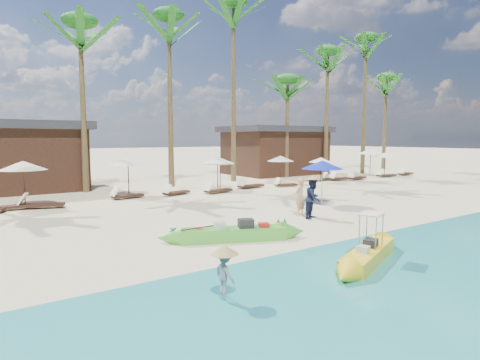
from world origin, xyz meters
TOP-DOWN VIEW (x-y plane):
  - ground at (0.00, 0.00)m, footprint 240.00×240.00m
  - wet_sand_strip at (0.00, -5.00)m, footprint 240.00×4.50m
  - green_canoe at (-2.33, -0.46)m, footprint 5.08×2.42m
  - yellow_canoe at (-0.58, -4.34)m, footprint 4.68×2.20m
  - tourist at (2.27, 1.42)m, footprint 0.68×0.56m
  - vendor_green at (2.33, 0.69)m, footprint 1.00×0.92m
  - vendor_yellow at (-5.11, -4.42)m, footprint 0.34×0.57m
  - blue_umbrella at (4.94, 2.75)m, footprint 2.04×2.04m
  - resort_parasol_4 at (-7.09, 10.16)m, footprint 2.14×2.14m
  - lounger_4_left at (-7.81, 9.76)m, footprint 1.87×0.59m
  - lounger_4_right at (-6.59, 9.51)m, footprint 2.06×1.21m
  - resort_parasol_5 at (-1.73, 11.28)m, footprint 2.13×2.13m
  - lounger_5_left at (-2.27, 10.24)m, footprint 1.82×0.72m
  - resort_parasol_6 at (3.72, 10.54)m, footprint 2.05×2.05m
  - lounger_6_left at (0.52, 9.99)m, footprint 1.83×1.01m
  - lounger_6_right at (2.92, 9.33)m, footprint 1.88×0.79m
  - resort_parasol_7 at (4.25, 11.10)m, footprint 1.92×1.92m
  - lounger_7_left at (5.91, 10.34)m, footprint 1.72×0.57m
  - lounger_7_right at (5.93, 10.13)m, footprint 1.89×0.72m
  - resort_parasol_8 at (9.18, 10.95)m, footprint 1.96×1.96m
  - lounger_8_left at (8.38, 9.53)m, footprint 1.69×0.84m
  - resort_parasol_9 at (12.29, 10.06)m, footprint 1.79×1.79m
  - lounger_9_left at (13.96, 10.57)m, footprint 1.76×0.92m
  - lounger_9_right at (14.42, 10.12)m, footprint 1.90×0.80m
  - resort_parasol_10 at (19.75, 11.44)m, footprint 2.27×2.27m
  - lounger_10_left at (15.87, 9.73)m, footprint 2.00×0.85m
  - lounger_10_right at (19.69, 9.82)m, footprint 1.96×0.81m
  - resort_parasol_11 at (20.10, 10.23)m, footprint 1.98×1.98m
  - lounger_11_left at (22.46, 9.84)m, footprint 1.96×0.82m
  - palm_3 at (-3.36, 14.27)m, footprint 2.08×2.08m
  - palm_4 at (2.15, 14.01)m, footprint 2.08×2.08m
  - palm_5 at (7.45, 14.38)m, footprint 2.08×2.08m
  - palm_6 at (12.84, 14.52)m, footprint 2.08×2.08m
  - palm_7 at (16.57, 13.68)m, footprint 2.08×2.08m
  - palm_8 at (21.07, 13.33)m, footprint 2.08×2.08m
  - palm_9 at (26.21, 14.81)m, footprint 2.08×2.08m
  - pavilion_east at (14.00, 17.50)m, footprint 8.80×6.60m

SIDE VIEW (x-z plane):
  - ground at x=0.00m, z-range 0.00..0.00m
  - wet_sand_strip at x=0.00m, z-range 0.00..0.01m
  - lounger_8_left at x=8.38m, z-range -0.09..0.46m
  - lounger_9_left at x=13.96m, z-range -0.10..0.48m
  - lounger_7_left at x=5.91m, z-range -0.10..0.48m
  - lounger_6_left at x=0.52m, z-range -0.10..0.49m
  - lounger_5_left at x=-2.27m, z-range -0.10..0.50m
  - lounger_6_right at x=2.92m, z-range -0.10..0.52m
  - yellow_canoe at x=-0.58m, z-range -0.43..0.85m
  - lounger_9_right at x=14.42m, z-range -0.10..0.52m
  - lounger_7_right at x=5.93m, z-range -0.10..0.53m
  - lounger_4_left at x=-7.81m, z-range -0.11..0.53m
  - lounger_11_left at x=22.46m, z-range -0.11..0.54m
  - lounger_10_right at x=19.69m, z-range -0.11..0.54m
  - lounger_10_left at x=15.87m, z-range -0.11..0.55m
  - lounger_4_right at x=-6.59m, z-range -0.11..0.56m
  - green_canoe at x=-2.33m, z-range -0.11..0.57m
  - vendor_yellow at x=-5.11m, z-range 0.18..1.05m
  - tourist at x=2.27m, z-range 0.00..1.61m
  - vendor_green at x=2.33m, z-range 0.00..1.67m
  - resort_parasol_9 at x=12.29m, z-range 0.74..2.59m
  - resort_parasol_7 at x=4.25m, z-range 0.80..2.78m
  - resort_parasol_8 at x=9.18m, z-range 0.81..2.82m
  - resort_parasol_11 at x=20.10m, z-range 0.82..2.86m
  - resort_parasol_6 at x=3.72m, z-range 0.85..2.96m
  - resort_parasol_5 at x=-1.73m, z-range 0.88..3.07m
  - blue_umbrella at x=4.94m, z-range 0.89..3.09m
  - resort_parasol_4 at x=-7.09m, z-range 0.89..3.10m
  - resort_parasol_10 at x=19.75m, z-range 0.94..3.28m
  - pavilion_east at x=14.00m, z-range 0.05..4.35m
  - palm_6 at x=12.84m, z-range 2.79..11.31m
  - palm_9 at x=26.21m, z-range 3.14..12.97m
  - palm_3 at x=-3.36m, z-range 3.32..13.83m
  - palm_7 at x=16.57m, z-range 3.46..14.53m
  - palm_4 at x=2.15m, z-range 3.60..15.30m
  - palm_8 at x=21.07m, z-range 3.83..16.53m
  - palm_5 at x=7.45m, z-range 4.02..17.62m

